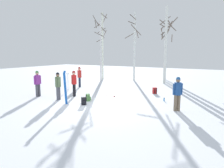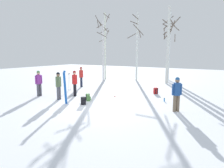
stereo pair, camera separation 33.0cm
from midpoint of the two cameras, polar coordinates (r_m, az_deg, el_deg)
The scene contains 19 objects.
ground_plane at distance 11.12m, azimuth -4.04°, elevation -6.08°, with size 60.00×60.00×0.00m, color white.
person_0 at distance 13.44m, azimuth -10.00°, elevation 0.68°, with size 0.34×0.47×1.72m.
person_1 at distance 17.03m, azimuth -8.30°, elevation 2.42°, with size 0.34×0.47×1.72m.
person_2 at distance 14.07m, azimuth -19.68°, elevation 0.66°, with size 0.34×0.52×1.72m.
person_3 at distance 10.26m, azimuth 19.02°, elevation -2.19°, with size 0.41×0.38×1.72m.
person_4 at distance 12.61m, azimuth -14.41°, elevation 0.00°, with size 0.34×0.50×1.72m.
ski_pair_planted_0 at distance 11.44m, azimuth -12.54°, elevation -1.00°, with size 0.19×0.11×1.90m.
ski_pair_lying_0 at distance 13.22m, azimuth 1.75°, elevation -3.60°, with size 1.77×0.62×0.05m.
ski_poles_0 at distance 15.59m, azimuth -11.62°, elevation 0.80°, with size 0.07×0.23×1.36m.
backpack_0 at distance 14.45m, azimuth 13.09°, elevation -1.93°, with size 0.35×0.34×0.44m.
backpack_1 at distance 11.26m, azimuth -7.42°, elevation -4.82°, with size 0.35×0.34×0.44m.
backpack_2 at distance 12.09m, azimuth -6.11°, elevation -3.84°, with size 0.34×0.34×0.44m.
water_bottle_0 at distance 12.35m, azimuth 15.56°, elevation -4.39°, with size 0.07×0.07×0.21m.
birch_tree_0 at distance 22.01m, azimuth -1.55°, elevation 11.19°, with size 1.35×1.36×7.17m.
birch_tree_1 at distance 20.54m, azimuth -2.21°, elevation 10.10°, with size 1.36×1.29×6.62m.
birch_tree_2 at distance 21.08m, azimuth 7.61°, elevation 11.01°, with size 1.66×1.65×7.03m.
birch_tree_3 at distance 22.50m, azimuth 16.50°, elevation 10.84°, with size 1.78×1.77×7.14m.
birch_tree_4 at distance 20.91m, azimuth 16.31°, elevation 10.09°, with size 1.20×1.07×6.66m.
birch_tree_5 at distance 19.43m, azimuth 16.32°, elevation 10.91°, with size 1.56×1.43×7.08m.
Camera 2 is at (6.42, -8.64, 2.86)m, focal length 31.80 mm.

